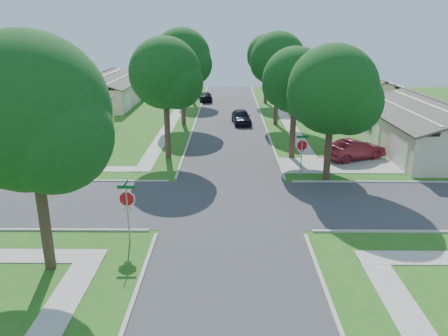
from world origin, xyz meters
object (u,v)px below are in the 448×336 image
tree_e_near (296,83)px  house_nw_near (50,122)px  car_curb_west (206,96)px  tree_ne_corner (333,94)px  house_nw_far (102,94)px  car_driveway (355,150)px  stop_sign_sw (127,201)px  car_curb_east (241,117)px  tree_sw_corner (32,119)px  house_ne_near (431,133)px  tree_w_mid (183,59)px  tree_e_far (267,56)px  tree_e_mid (278,62)px  tree_w_near (166,77)px  stop_sign_ne (302,147)px  tree_w_far (193,60)px  house_ne_far (364,98)px

tree_e_near → house_nw_near: tree_e_near is taller
house_nw_near → car_curb_west: house_nw_near is taller
tree_ne_corner → house_nw_far: (-22.35, 27.79, -4.08)m
tree_e_near → car_driveway: 6.75m
tree_e_near → car_curb_west: (-7.95, 26.71, -5.03)m
stop_sign_sw → car_curb_west: 40.47m
car_curb_east → tree_sw_corner: bearing=-113.0°
house_ne_near → house_nw_near: size_ratio=1.00×
tree_e_near → tree_w_mid: (-9.39, 12.00, 0.85)m
stop_sign_sw → car_curb_west: bearing=87.9°
tree_e_near → car_driveway: (4.66, -0.31, -4.88)m
tree_e_far → house_ne_near: size_ratio=0.64×
tree_e_mid → tree_w_near: size_ratio=1.03×
tree_e_mid → car_driveway: (4.65, -12.31, -5.49)m
stop_sign_ne → tree_e_near: (0.05, 4.31, 3.61)m
stop_sign_sw → tree_w_mid: bearing=89.9°
stop_sign_ne → house_nw_near: bearing=153.5°
tree_w_mid → car_curb_east: (5.84, 0.21, -5.75)m
house_nw_far → car_curb_west: size_ratio=3.22×
stop_sign_sw → house_nw_near: (-11.29, 19.70, -0.51)m
tree_e_far → tree_w_far: 9.42m
tree_ne_corner → tree_e_near: bearing=108.5°
tree_w_mid → tree_e_far: bearing=54.1°
tree_e_mid → tree_ne_corner: bearing=-84.6°
stop_sign_sw → tree_sw_corner: (-2.74, -2.29, 4.23)m
tree_e_far → tree_w_mid: size_ratio=0.91×
tree_ne_corner → car_driveway: tree_ne_corner is taller
stop_sign_sw → tree_e_mid: tree_e_mid is taller
stop_sign_sw → house_ne_near: house_ne_near is taller
tree_sw_corner → stop_sign_sw: bearing=40.0°
stop_sign_sw → tree_w_far: tree_w_far is taller
tree_e_mid → car_curb_east: bearing=176.6°
tree_e_mid → tree_ne_corner: (1.60, -16.80, -0.66)m
stop_sign_ne → car_curb_east: bearing=102.0°
stop_sign_sw → house_ne_near: bearing=37.2°
house_nw_far → house_ne_near: bearing=-33.3°
house_ne_near → car_driveway: house_ne_near is taller
tree_w_near → tree_w_far: (-0.01, 25.00, -0.61)m
house_ne_far → car_curb_west: (-19.19, 6.72, -0.90)m
stop_sign_ne → house_ne_far: 26.80m
house_ne_far → house_nw_far: 32.12m
stop_sign_sw → stop_sign_ne: (9.40, 9.40, 0.00)m
tree_ne_corner → tree_e_far: bearing=93.1°
stop_sign_sw → car_driveway: 19.50m
tree_w_mid → house_nw_far: size_ratio=0.70×
car_curb_east → house_ne_far: bearing=21.7°
house_ne_near → house_nw_far: 38.26m
stop_sign_ne → house_ne_far: (11.29, 24.30, -0.51)m
car_curb_west → house_ne_far: bearing=155.2°
tree_w_near → house_ne_far: tree_w_near is taller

